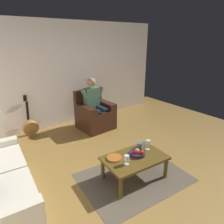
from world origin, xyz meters
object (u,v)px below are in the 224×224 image
object	(u,v)px
coffee_table	(135,160)
armchair	(95,115)
wine_glass_far	(148,143)
guitar	(31,126)
person_seated	(95,102)
wine_glass_near	(127,158)
fruit_bowl	(137,153)
decorative_dish	(114,158)
candle_jar	(140,145)

from	to	relation	value
coffee_table	armchair	bearing A→B (deg)	-104.67
coffee_table	wine_glass_far	size ratio (longest dim) A/B	6.02
guitar	wine_glass_far	world-z (taller)	guitar
coffee_table	person_seated	bearing A→B (deg)	-104.86
person_seated	wine_glass_near	size ratio (longest dim) A/B	8.51
armchair	person_seated	distance (m)	0.34
guitar	wine_glass_near	xyz separation A→B (m)	(-0.65, 2.66, 0.27)
wine_glass_near	fruit_bowl	distance (m)	0.32
person_seated	wine_glass_far	size ratio (longest dim) A/B	7.46
person_seated	decorative_dish	size ratio (longest dim) A/B	5.34
person_seated	fruit_bowl	world-z (taller)	person_seated
guitar	armchair	bearing A→B (deg)	159.36
wine_glass_far	decorative_dish	bearing A→B (deg)	-10.25
candle_jar	wine_glass_near	bearing A→B (deg)	26.17
wine_glass_far	fruit_bowl	world-z (taller)	wine_glass_far
decorative_dish	guitar	bearing A→B (deg)	-76.35
armchair	coffee_table	size ratio (longest dim) A/B	0.93
wine_glass_far	wine_glass_near	bearing A→B (deg)	11.89
person_seated	fruit_bowl	distance (m)	2.08
fruit_bowl	decorative_dish	distance (m)	0.38
coffee_table	fruit_bowl	world-z (taller)	fruit_bowl
person_seated	guitar	xyz separation A→B (m)	(1.41, -0.55, -0.47)
person_seated	guitar	distance (m)	1.59
coffee_table	candle_jar	world-z (taller)	candle_jar
candle_jar	person_seated	bearing A→B (deg)	-98.54
wine_glass_near	wine_glass_far	world-z (taller)	wine_glass_far
decorative_dish	candle_jar	xyz separation A→B (m)	(-0.54, -0.01, 0.03)
guitar	wine_glass_far	distance (m)	2.82
wine_glass_near	candle_jar	size ratio (longest dim) A/B	1.67
armchair	guitar	xyz separation A→B (m)	(1.41, -0.53, -0.13)
guitar	decorative_dish	distance (m)	2.51
coffee_table	fruit_bowl	bearing A→B (deg)	-164.45
armchair	decorative_dish	world-z (taller)	armchair
armchair	wine_glass_near	bearing A→B (deg)	67.16
person_seated	coffee_table	xyz separation A→B (m)	(0.54, 2.03, -0.34)
person_seated	decorative_dish	distance (m)	2.07
armchair	candle_jar	bearing A→B (deg)	78.51
person_seated	candle_jar	xyz separation A→B (m)	(0.28, 1.86, -0.25)
guitar	candle_jar	bearing A→B (deg)	115.05
person_seated	wine_glass_far	world-z (taller)	person_seated
coffee_table	fruit_bowl	xyz separation A→B (m)	(-0.07, -0.02, 0.09)
person_seated	candle_jar	bearing A→B (deg)	78.37
fruit_bowl	decorative_dish	size ratio (longest dim) A/B	1.06
armchair	wine_glass_far	world-z (taller)	armchair
armchair	wine_glass_far	distance (m)	2.03
coffee_table	candle_jar	distance (m)	0.32
coffee_table	wine_glass_near	distance (m)	0.28
decorative_dish	wine_glass_near	bearing A→B (deg)	103.83
armchair	wine_glass_near	distance (m)	2.26
wine_glass_near	fruit_bowl	xyz separation A→B (m)	(-0.30, -0.09, -0.06)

